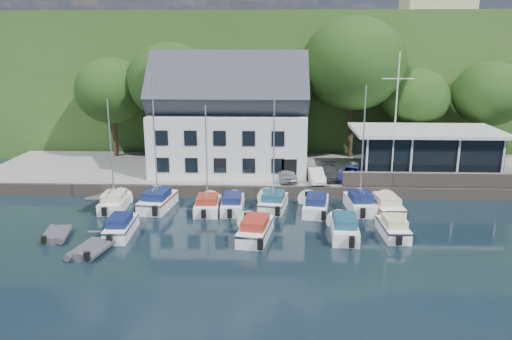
% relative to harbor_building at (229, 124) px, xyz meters
% --- Properties ---
extents(ground, '(180.00, 180.00, 0.00)m').
position_rel_harbor_building_xyz_m(ground, '(7.00, -16.50, -5.35)').
color(ground, black).
rests_on(ground, ground).
extents(quay, '(60.00, 13.00, 1.00)m').
position_rel_harbor_building_xyz_m(quay, '(7.00, 1.00, -4.85)').
color(quay, gray).
rests_on(quay, ground).
extents(quay_face, '(60.00, 0.30, 1.00)m').
position_rel_harbor_building_xyz_m(quay_face, '(7.00, -5.50, -4.85)').
color(quay_face, '#5E554B').
rests_on(quay_face, ground).
extents(hillside, '(160.00, 75.00, 16.00)m').
position_rel_harbor_building_xyz_m(hillside, '(7.00, 45.50, 2.65)').
color(hillside, '#264C1C').
rests_on(hillside, ground).
extents(field_patch, '(50.00, 30.00, 0.30)m').
position_rel_harbor_building_xyz_m(field_patch, '(15.00, 53.50, 10.80)').
color(field_patch, '#576532').
rests_on(field_patch, hillside).
extents(harbor_building, '(14.40, 8.20, 8.70)m').
position_rel_harbor_building_xyz_m(harbor_building, '(0.00, 0.00, 0.00)').
color(harbor_building, silver).
rests_on(harbor_building, quay).
extents(club_pavilion, '(13.20, 7.20, 4.10)m').
position_rel_harbor_building_xyz_m(club_pavilion, '(18.00, -0.50, -2.30)').
color(club_pavilion, black).
rests_on(club_pavilion, quay).
extents(seawall, '(18.00, 0.50, 1.20)m').
position_rel_harbor_building_xyz_m(seawall, '(19.00, -5.10, -3.75)').
color(seawall, '#5E554B').
rests_on(seawall, quay).
extents(gangway, '(1.20, 6.00, 1.40)m').
position_rel_harbor_building_xyz_m(gangway, '(-9.50, -7.50, -5.35)').
color(gangway, silver).
rests_on(gangway, ground).
extents(car_silver, '(2.10, 4.01, 1.30)m').
position_rel_harbor_building_xyz_m(car_silver, '(5.26, -3.49, -3.70)').
color(car_silver, '#B8B8BD').
rests_on(car_silver, quay).
extents(car_white, '(1.60, 3.74, 1.20)m').
position_rel_harbor_building_xyz_m(car_white, '(7.80, -3.92, -3.75)').
color(car_white, silver).
rests_on(car_white, quay).
extents(car_dgrey, '(1.65, 3.97, 1.15)m').
position_rel_harbor_building_xyz_m(car_dgrey, '(9.16, -2.92, -3.78)').
color(car_dgrey, '#333339').
rests_on(car_dgrey, quay).
extents(car_blue, '(2.65, 4.08, 1.30)m').
position_rel_harbor_building_xyz_m(car_blue, '(11.03, -3.21, -3.70)').
color(car_blue, '#314096').
rests_on(car_blue, quay).
extents(flagpole, '(2.65, 0.20, 11.06)m').
position_rel_harbor_building_xyz_m(flagpole, '(14.40, -3.61, 1.18)').
color(flagpole, silver).
rests_on(flagpole, quay).
extents(tree_0, '(7.52, 7.52, 10.28)m').
position_rel_harbor_building_xyz_m(tree_0, '(-12.63, 5.45, 0.79)').
color(tree_0, black).
rests_on(tree_0, quay).
extents(tree_1, '(8.66, 8.66, 11.83)m').
position_rel_harbor_building_xyz_m(tree_1, '(-6.39, 4.76, 1.57)').
color(tree_1, black).
rests_on(tree_1, quay).
extents(tree_2, '(8.03, 8.03, 10.98)m').
position_rel_harbor_building_xyz_m(tree_2, '(4.18, 5.84, 1.14)').
color(tree_2, black).
rests_on(tree_2, quay).
extents(tree_3, '(10.54, 10.54, 14.40)m').
position_rel_harbor_building_xyz_m(tree_3, '(12.20, 6.15, 2.85)').
color(tree_3, black).
rests_on(tree_3, quay).
extents(tree_4, '(6.79, 6.79, 9.28)m').
position_rel_harbor_building_xyz_m(tree_4, '(18.57, 5.87, 0.29)').
color(tree_4, black).
rests_on(tree_4, quay).
extents(tree_5, '(7.29, 7.29, 9.97)m').
position_rel_harbor_building_xyz_m(tree_5, '(25.93, 5.76, 0.63)').
color(tree_5, black).
rests_on(tree_5, quay).
extents(boat_r1_0, '(2.24, 5.75, 8.40)m').
position_rel_harbor_building_xyz_m(boat_r1_0, '(-8.36, -8.85, -1.15)').
color(boat_r1_0, white).
rests_on(boat_r1_0, ground).
extents(boat_r1_1, '(2.97, 6.33, 9.57)m').
position_rel_harbor_building_xyz_m(boat_r1_1, '(-4.97, -8.64, -0.56)').
color(boat_r1_1, white).
rests_on(boat_r1_1, ground).
extents(boat_r1_2, '(2.10, 5.28, 8.20)m').
position_rel_harbor_building_xyz_m(boat_r1_2, '(-0.93, -9.24, -1.25)').
color(boat_r1_2, white).
rests_on(boat_r1_2, ground).
extents(boat_r1_3, '(1.86, 5.78, 1.39)m').
position_rel_harbor_building_xyz_m(boat_r1_3, '(0.98, -8.94, -4.66)').
color(boat_r1_3, white).
rests_on(boat_r1_3, ground).
extents(boat_r1_4, '(2.87, 5.63, 8.96)m').
position_rel_harbor_building_xyz_m(boat_r1_4, '(4.16, -8.54, -0.87)').
color(boat_r1_4, white).
rests_on(boat_r1_4, ground).
extents(boat_r1_5, '(2.87, 6.52, 1.40)m').
position_rel_harbor_building_xyz_m(boat_r1_5, '(7.47, -8.93, -4.65)').
color(boat_r1_5, white).
rests_on(boat_r1_5, ground).
extents(boat_r1_6, '(2.40, 5.98, 9.42)m').
position_rel_harbor_building_xyz_m(boat_r1_6, '(10.91, -8.58, -0.64)').
color(boat_r1_6, white).
rests_on(boat_r1_6, ground).
extents(boat_r1_7, '(2.61, 6.41, 1.42)m').
position_rel_harbor_building_xyz_m(boat_r1_7, '(12.84, -8.89, -4.64)').
color(boat_r1_7, white).
rests_on(boat_r1_7, ground).
extents(boat_r2_0, '(1.85, 5.83, 1.43)m').
position_rel_harbor_building_xyz_m(boat_r2_0, '(-6.22, -14.24, -4.64)').
color(boat_r2_0, white).
rests_on(boat_r2_0, ground).
extents(boat_r2_2, '(2.97, 6.63, 1.51)m').
position_rel_harbor_building_xyz_m(boat_r2_2, '(2.98, -14.46, -4.59)').
color(boat_r2_2, white).
rests_on(boat_r2_2, ground).
extents(boat_r2_3, '(2.31, 6.45, 1.52)m').
position_rel_harbor_building_xyz_m(boat_r2_3, '(8.99, -13.89, -4.59)').
color(boat_r2_3, white).
rests_on(boat_r2_3, ground).
extents(boat_r2_4, '(1.93, 5.31, 1.41)m').
position_rel_harbor_building_xyz_m(boat_r2_4, '(12.32, -13.76, -4.64)').
color(boat_r2_4, white).
rests_on(boat_r2_4, ground).
extents(dinghy_0, '(2.18, 3.12, 0.67)m').
position_rel_harbor_building_xyz_m(dinghy_0, '(-10.42, -15.01, -5.02)').
color(dinghy_0, '#3C3C42').
rests_on(dinghy_0, ground).
extents(dinghy_1, '(2.47, 3.46, 0.74)m').
position_rel_harbor_building_xyz_m(dinghy_1, '(-7.17, -17.42, -4.98)').
color(dinghy_1, '#3C3C42').
rests_on(dinghy_1, ground).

